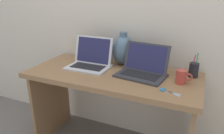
% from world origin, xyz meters
% --- Properties ---
extents(back_wall, '(4.40, 0.04, 2.40)m').
position_xyz_m(back_wall, '(0.00, 0.34, 1.20)').
color(back_wall, beige).
rests_on(back_wall, ground).
extents(desk, '(1.36, 0.60, 0.74)m').
position_xyz_m(desk, '(0.00, 0.00, 0.57)').
color(desk, olive).
rests_on(desk, ground).
extents(laptop_left, '(0.35, 0.26, 0.25)m').
position_xyz_m(laptop_left, '(-0.23, 0.07, 0.80)').
color(laptop_left, silver).
rests_on(laptop_left, desk).
extents(laptop_right, '(0.39, 0.29, 0.23)m').
position_xyz_m(laptop_right, '(0.23, 0.06, 0.80)').
color(laptop_right, '#333338').
rests_on(laptop_right, desk).
extents(green_vase, '(0.20, 0.20, 0.29)m').
position_xyz_m(green_vase, '(0.00, 0.24, 0.86)').
color(green_vase, slate).
rests_on(green_vase, desk).
extents(coffee_mug, '(0.11, 0.07, 0.10)m').
position_xyz_m(coffee_mug, '(0.52, 0.01, 0.78)').
color(coffee_mug, '#B23D33').
rests_on(coffee_mug, desk).
extents(pen_cup, '(0.07, 0.07, 0.19)m').
position_xyz_m(pen_cup, '(0.59, 0.17, 0.79)').
color(pen_cup, black).
rests_on(pen_cup, desk).
extents(scissors, '(0.15, 0.08, 0.01)m').
position_xyz_m(scissors, '(0.45, -0.16, 0.74)').
color(scissors, '#B7B7BC').
rests_on(scissors, desk).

